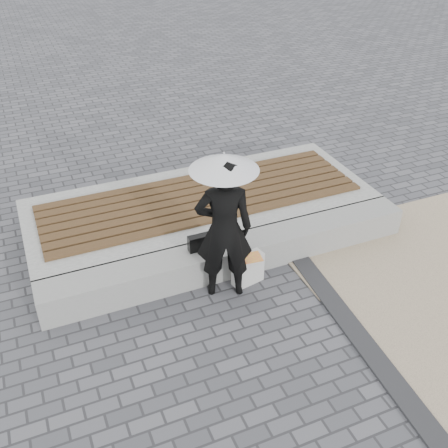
{
  "coord_description": "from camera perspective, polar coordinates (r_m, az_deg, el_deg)",
  "views": [
    {
      "loc": [
        -2.28,
        -3.43,
        4.38
      ],
      "look_at": [
        -0.3,
        1.22,
        1.0
      ],
      "focal_mm": 42.46,
      "sensor_mm": 36.0,
      "label": 1
    }
  ],
  "objects": [
    {
      "name": "magazine",
      "position": [
        6.52,
        2.81,
        -3.65
      ],
      "size": [
        0.31,
        0.24,
        0.01
      ],
      "primitive_type": "cube",
      "rotation": [
        0.0,
        0.0,
        -0.12
      ],
      "color": "#DE2C41",
      "rests_on": "canvas_tote"
    },
    {
      "name": "ground",
      "position": [
        6.01,
        7.43,
        -13.38
      ],
      "size": [
        80.0,
        80.0,
        0.0
      ],
      "primitive_type": "plane",
      "color": "#535358",
      "rests_on": "ground"
    },
    {
      "name": "seating_ledge",
      "position": [
        6.93,
        1.1,
        -3.36
      ],
      "size": [
        5.0,
        0.45,
        0.4
      ],
      "primitive_type": "cube",
      "color": "gray",
      "rests_on": "ground"
    },
    {
      "name": "woman",
      "position": [
        6.13,
        0.0,
        -0.6
      ],
      "size": [
        0.78,
        0.63,
        1.85
      ],
      "primitive_type": "imported",
      "rotation": [
        0.0,
        0.0,
        2.82
      ],
      "color": "black",
      "rests_on": "ground"
    },
    {
      "name": "timber_decking",
      "position": [
        7.73,
        -2.49,
        2.9
      ],
      "size": [
        4.6,
        1.4,
        0.04
      ],
      "primitive_type": null,
      "color": "brown",
      "rests_on": "timber_platform"
    },
    {
      "name": "edging_band",
      "position": [
        6.07,
        16.2,
        -14.02
      ],
      "size": [
        0.61,
        5.2,
        0.04
      ],
      "primitive_type": "cube",
      "rotation": [
        0.0,
        0.0,
        -0.07
      ],
      "color": "#29292C",
      "rests_on": "ground"
    },
    {
      "name": "canvas_tote",
      "position": [
        6.69,
        2.57,
        -4.87
      ],
      "size": [
        0.42,
        0.24,
        0.42
      ],
      "primitive_type": "cube",
      "rotation": [
        0.0,
        0.0,
        0.19
      ],
      "color": "silver",
      "rests_on": "ground"
    },
    {
      "name": "handbag",
      "position": [
        6.64,
        -2.63,
        -2.01
      ],
      "size": [
        0.3,
        0.11,
        0.21
      ],
      "primitive_type": "cube",
      "rotation": [
        0.0,
        0.0,
        -0.0
      ],
      "color": "black",
      "rests_on": "seating_ledge"
    },
    {
      "name": "parasol",
      "position": [
        5.68,
        0.0,
        6.69
      ],
      "size": [
        0.77,
        0.77,
        0.99
      ],
      "rotation": [
        0.0,
        0.0,
        0.2
      ],
      "color": "silver",
      "rests_on": "ground"
    },
    {
      "name": "timber_platform",
      "position": [
        7.84,
        -2.45,
        1.52
      ],
      "size": [
        5.0,
        2.0,
        0.4
      ],
      "primitive_type": "cube",
      "color": "#B0B0AA",
      "rests_on": "ground"
    }
  ]
}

